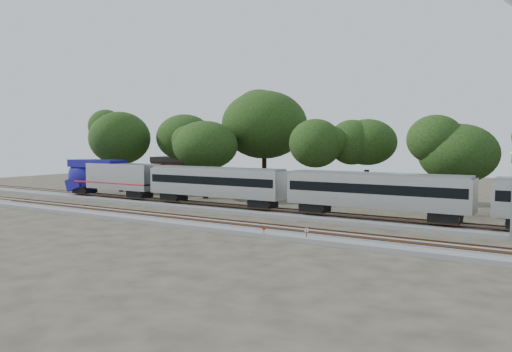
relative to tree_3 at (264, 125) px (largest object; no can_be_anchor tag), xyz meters
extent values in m
plane|color=#383328|center=(11.57, -23.92, -10.71)|extent=(160.00, 160.00, 0.00)
cube|color=slate|center=(11.57, -17.92, -10.51)|extent=(160.00, 5.00, 0.40)
cube|color=brown|center=(11.57, -18.64, -10.05)|extent=(160.00, 0.08, 0.15)
cube|color=brown|center=(11.57, -17.21, -10.05)|extent=(160.00, 0.08, 0.15)
cube|color=slate|center=(11.57, -27.92, -10.51)|extent=(160.00, 5.00, 0.40)
cube|color=brown|center=(11.57, -28.64, -10.05)|extent=(160.00, 0.08, 0.15)
cube|color=brown|center=(11.57, -27.21, -10.05)|extent=(160.00, 0.08, 0.15)
cube|color=#B3B5BB|center=(-11.90, -17.92, -7.29)|extent=(11.16, 3.16, 3.47)
ellipsoid|color=navy|center=(-19.90, -17.92, -7.56)|extent=(5.69, 3.28, 4.84)
cube|color=navy|center=(-17.06, -17.92, -5.66)|extent=(8.95, 3.10, 1.05)
cube|color=black|center=(-19.37, -17.92, -6.50)|extent=(0.47, 2.42, 1.38)
cube|color=#B41B2B|center=(-13.16, -17.92, -8.19)|extent=(13.69, 3.20, 0.19)
cube|color=black|center=(-19.74, -17.92, -9.50)|extent=(2.74, 2.32, 0.95)
cube|color=black|center=(-8.69, -17.92, -9.50)|extent=(2.74, 2.32, 0.95)
cube|color=#B3B5BB|center=(3.96, -17.92, -7.45)|extent=(18.32, 3.16, 3.16)
cube|color=black|center=(3.96, -17.92, -7.13)|extent=(17.69, 3.21, 0.95)
cube|color=gray|center=(3.96, -17.92, -5.82)|extent=(17.90, 2.53, 0.37)
cube|color=black|center=(-2.68, -17.92, -9.50)|extent=(2.74, 2.32, 0.95)
cube|color=black|center=(10.59, -17.92, -9.50)|extent=(2.74, 2.32, 0.95)
cube|color=#B3B5BB|center=(23.71, -17.92, -7.45)|extent=(18.32, 3.16, 3.16)
cube|color=black|center=(23.71, -17.92, -7.13)|extent=(17.69, 3.21, 0.95)
cube|color=gray|center=(23.71, -17.92, -5.82)|extent=(17.90, 2.53, 0.37)
cube|color=black|center=(17.07, -17.92, -9.50)|extent=(2.74, 2.32, 0.95)
cube|color=black|center=(30.34, -17.92, -9.50)|extent=(2.74, 2.32, 0.95)
cylinder|color=#512D19|center=(18.14, -30.26, -10.25)|extent=(0.06, 0.06, 0.90)
cylinder|color=red|center=(18.14, -30.26, -9.85)|extent=(0.31, 0.13, 0.32)
cylinder|color=#512D19|center=(21.84, -29.66, -10.20)|extent=(0.07, 0.07, 1.01)
cylinder|color=silver|center=(21.84, -29.66, -9.75)|extent=(0.35, 0.13, 0.36)
cube|color=#512D19|center=(19.19, -29.50, -10.56)|extent=(0.57, 0.44, 0.30)
cube|color=brown|center=(-20.92, 6.43, -8.53)|extent=(12.12, 9.54, 4.35)
cube|color=black|center=(-20.92, 6.43, -5.87)|extent=(12.35, 9.77, 0.98)
cylinder|color=black|center=(-21.89, -9.00, -8.37)|extent=(0.70, 0.70, 4.68)
ellipsoid|color=black|center=(-21.89, -9.00, -2.02)|extent=(8.82, 8.82, 7.50)
cylinder|color=black|center=(-12.69, -3.78, -8.34)|extent=(0.70, 0.70, 4.74)
ellipsoid|color=black|center=(-12.69, -3.78, -1.91)|extent=(8.93, 8.93, 7.59)
cylinder|color=black|center=(-4.11, -9.53, -8.66)|extent=(0.70, 0.70, 4.10)
ellipsoid|color=black|center=(-4.11, -9.53, -3.09)|extent=(7.74, 7.74, 6.58)
cylinder|color=black|center=(0.00, 0.00, -7.82)|extent=(0.70, 0.70, 5.78)
ellipsoid|color=black|center=(0.00, 0.00, 0.02)|extent=(10.89, 10.89, 9.26)
cylinder|color=black|center=(11.58, -6.23, -8.57)|extent=(0.70, 0.70, 4.27)
ellipsoid|color=black|center=(11.58, -6.23, -2.78)|extent=(8.05, 8.05, 6.84)
cylinder|color=black|center=(16.81, -1.11, -8.53)|extent=(0.70, 0.70, 4.35)
ellipsoid|color=black|center=(16.81, -1.11, -2.63)|extent=(8.20, 8.20, 6.97)
cylinder|color=black|center=(29.56, -7.82, -8.86)|extent=(0.70, 0.70, 3.68)
ellipsoid|color=black|center=(29.56, -7.82, -3.86)|extent=(6.95, 6.95, 5.91)
camera|label=1|loc=(39.65, -66.03, -2.51)|focal=35.00mm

